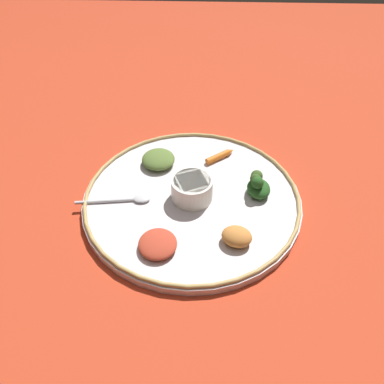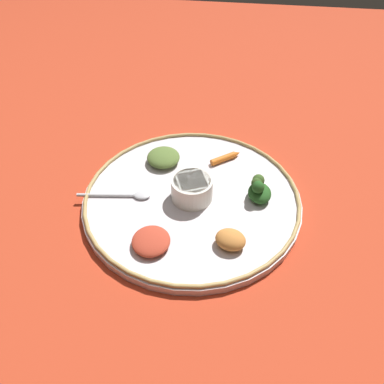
{
  "view_description": "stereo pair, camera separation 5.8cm",
  "coord_description": "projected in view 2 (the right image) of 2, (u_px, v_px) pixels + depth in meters",
  "views": [
    {
      "loc": [
        -0.6,
        -0.02,
        0.6
      ],
      "look_at": [
        0.0,
        0.0,
        0.03
      ],
      "focal_mm": 38.18,
      "sensor_mm": 36.0,
      "label": 1
    },
    {
      "loc": [
        -0.59,
        -0.08,
        0.6
      ],
      "look_at": [
        0.0,
        0.0,
        0.03
      ],
      "focal_mm": 38.18,
      "sensor_mm": 36.0,
      "label": 2
    }
  ],
  "objects": [
    {
      "name": "ground_plane",
      "position": [
        192.0,
        203.0,
        0.84
      ],
      "size": [
        2.4,
        2.4,
        0.0
      ],
      "primitive_type": "plane",
      "color": "#B7381E"
    },
    {
      "name": "platter",
      "position": [
        192.0,
        200.0,
        0.84
      ],
      "size": [
        0.44,
        0.44,
        0.02
      ],
      "primitive_type": "cylinder",
      "color": "silver",
      "rests_on": "ground_plane"
    },
    {
      "name": "platter_rim",
      "position": [
        192.0,
        196.0,
        0.83
      ],
      "size": [
        0.44,
        0.44,
        0.01
      ],
      "primitive_type": "torus",
      "color": "tan",
      "rests_on": "platter"
    },
    {
      "name": "center_bowl",
      "position": [
        192.0,
        188.0,
        0.81
      ],
      "size": [
        0.08,
        0.08,
        0.05
      ],
      "color": "silver",
      "rests_on": "platter"
    },
    {
      "name": "spoon",
      "position": [
        126.0,
        195.0,
        0.83
      ],
      "size": [
        0.03,
        0.15,
        0.01
      ],
      "color": "silver",
      "rests_on": "platter"
    },
    {
      "name": "greens_pile",
      "position": [
        259.0,
        190.0,
        0.82
      ],
      "size": [
        0.06,
        0.05,
        0.05
      ],
      "color": "#23511E",
      "rests_on": "platter"
    },
    {
      "name": "carrot_near_spoon",
      "position": [
        226.0,
        158.0,
        0.91
      ],
      "size": [
        0.06,
        0.07,
        0.01
      ],
      "color": "orange",
      "rests_on": "platter"
    },
    {
      "name": "mound_collards",
      "position": [
        163.0,
        157.0,
        0.91
      ],
      "size": [
        0.08,
        0.08,
        0.03
      ],
      "primitive_type": "ellipsoid",
      "rotation": [
        0.0,
        0.0,
        4.66
      ],
      "color": "#567033",
      "rests_on": "platter"
    },
    {
      "name": "mound_berbere_red",
      "position": [
        151.0,
        241.0,
        0.74
      ],
      "size": [
        0.08,
        0.08,
        0.02
      ],
      "primitive_type": "ellipsoid",
      "rotation": [
        0.0,
        0.0,
        0.09
      ],
      "color": "#B73D28",
      "rests_on": "platter"
    },
    {
      "name": "mound_squash",
      "position": [
        231.0,
        240.0,
        0.73
      ],
      "size": [
        0.06,
        0.07,
        0.03
      ],
      "primitive_type": "ellipsoid",
      "rotation": [
        0.0,
        0.0,
        1.29
      ],
      "color": "#C67A38",
      "rests_on": "platter"
    }
  ]
}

